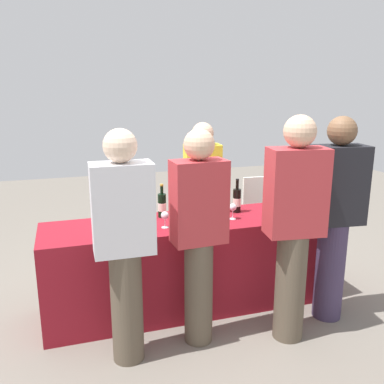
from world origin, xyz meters
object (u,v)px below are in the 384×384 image
at_px(wine_bottle_0, 134,210).
at_px(guest_2, 294,223).
at_px(wine_glass_3, 233,208).
at_px(menu_board, 263,215).
at_px(server_pouring, 202,195).
at_px(wine_bottle_4, 237,200).
at_px(guest_3, 335,214).
at_px(guest_0, 124,241).
at_px(ice_bucket, 278,198).
at_px(wine_glass_0, 165,216).
at_px(wine_bottle_2, 183,206).
at_px(wine_bottle_3, 224,200).
at_px(wine_bottle_1, 162,205).
at_px(guest_1, 199,232).
at_px(wine_glass_1, 199,213).
at_px(wine_glass_2, 215,209).

height_order(wine_bottle_0, guest_2, guest_2).
height_order(wine_glass_3, menu_board, wine_glass_3).
bearing_deg(server_pouring, wine_bottle_4, 118.23).
bearing_deg(guest_3, guest_0, -171.41).
height_order(ice_bucket, guest_0, guest_0).
distance_m(ice_bucket, server_pouring, 0.74).
relative_size(server_pouring, guest_0, 0.96).
xyz_separation_m(server_pouring, guest_2, (0.30, -1.22, 0.06)).
distance_m(wine_glass_0, server_pouring, 0.84).
height_order(wine_glass_0, guest_3, guest_3).
relative_size(guest_2, menu_board, 1.89).
bearing_deg(wine_glass_3, wine_bottle_2, 159.04).
relative_size(wine_bottle_3, guest_3, 0.19).
bearing_deg(wine_bottle_1, guest_3, -28.71).
xyz_separation_m(wine_bottle_1, guest_1, (0.11, -0.70, -0.02)).
bearing_deg(wine_bottle_4, guest_0, -148.11).
distance_m(wine_glass_1, guest_3, 1.10).
height_order(wine_glass_0, guest_0, guest_0).
relative_size(guest_1, menu_board, 1.79).
relative_size(wine_bottle_1, wine_bottle_3, 0.91).
bearing_deg(wine_bottle_4, wine_bottle_3, 159.47).
bearing_deg(wine_bottle_3, wine_glass_2, -126.54).
bearing_deg(wine_glass_3, wine_bottle_1, 156.82).
bearing_deg(guest_0, guest_1, 7.25).
relative_size(server_pouring, menu_board, 1.73).
bearing_deg(ice_bucket, server_pouring, 143.88).
relative_size(wine_bottle_0, guest_1, 0.18).
relative_size(wine_glass_3, menu_board, 0.15).
xyz_separation_m(ice_bucket, menu_board, (0.30, 0.86, -0.45)).
xyz_separation_m(wine_glass_0, menu_board, (1.43, 1.07, -0.44)).
bearing_deg(guest_1, wine_bottle_4, 44.83).
height_order(wine_bottle_0, wine_bottle_2, wine_bottle_2).
height_order(wine_glass_3, server_pouring, server_pouring).
height_order(guest_0, guest_3, guest_3).
relative_size(wine_glass_1, ice_bucket, 0.64).
xyz_separation_m(wine_bottle_0, wine_glass_0, (0.22, -0.20, -0.01)).
bearing_deg(guest_0, wine_glass_2, 32.29).
bearing_deg(wine_glass_0, wine_bottle_1, 81.26).
height_order(wine_bottle_2, guest_0, guest_0).
relative_size(wine_bottle_1, guest_0, 0.18).
bearing_deg(guest_2, server_pouring, 111.44).
height_order(wine_glass_1, wine_glass_2, wine_glass_2).
bearing_deg(wine_glass_3, wine_glass_1, -175.16).
distance_m(wine_glass_2, guest_3, 0.97).
distance_m(wine_bottle_3, menu_board, 1.23).
distance_m(wine_glass_2, server_pouring, 0.61).
bearing_deg(menu_board, wine_bottle_1, -147.61).
distance_m(wine_glass_1, guest_0, 0.85).
bearing_deg(wine_bottle_1, wine_bottle_2, -28.15).
relative_size(wine_bottle_2, menu_board, 0.34).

